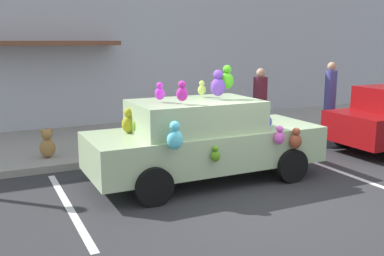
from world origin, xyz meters
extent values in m
plane|color=#2D2D30|center=(0.00, 0.00, 0.00)|extent=(60.00, 60.00, 0.00)
cube|color=gray|center=(0.00, 5.00, 0.07)|extent=(24.00, 4.00, 0.15)
cube|color=#B2B7C1|center=(0.00, 7.15, 3.20)|extent=(24.00, 0.30, 6.40)
cube|color=brown|center=(-2.27, 6.60, 2.55)|extent=(3.60, 1.10, 0.12)
cube|color=silver|center=(2.37, 1.00, 0.00)|extent=(0.12, 3.60, 0.01)
cube|color=silver|center=(-2.97, 1.00, 0.00)|extent=(0.12, 3.60, 0.01)
cube|color=#ABC694|center=(-0.32, 1.29, 0.64)|extent=(4.45, 1.65, 0.68)
cube|color=#ABC694|center=(-0.54, 1.29, 1.26)|extent=(2.31, 1.45, 0.56)
cylinder|color=black|center=(1.06, 2.11, 0.32)|extent=(0.64, 0.22, 0.64)
cylinder|color=black|center=(1.06, 0.46, 0.32)|extent=(0.64, 0.22, 0.64)
cylinder|color=black|center=(-1.70, 2.11, 0.32)|extent=(0.64, 0.22, 0.64)
cylinder|color=black|center=(-1.70, 0.46, 0.32)|extent=(0.64, 0.22, 0.64)
ellipsoid|color=brown|center=(1.07, 0.37, 0.80)|extent=(0.23, 0.19, 0.27)
sphere|color=brown|center=(1.07, 0.37, 0.99)|extent=(0.15, 0.15, 0.15)
ellipsoid|color=#E556C8|center=(0.70, 0.38, 0.90)|extent=(0.20, 0.16, 0.23)
sphere|color=#E556C8|center=(0.70, 0.38, 1.06)|extent=(0.13, 0.13, 0.13)
ellipsoid|color=#CFDE30|center=(1.17, 1.81, 1.09)|extent=(0.18, 0.15, 0.21)
sphere|color=#CFDE30|center=(1.17, 1.81, 1.23)|extent=(0.11, 0.11, 0.11)
ellipsoid|color=#E77643|center=(0.53, 1.67, 1.08)|extent=(0.15, 0.13, 0.18)
sphere|color=#E77643|center=(0.53, 1.67, 1.20)|extent=(0.10, 0.10, 0.10)
ellipsoid|color=#4C61CE|center=(0.75, 0.86, 1.11)|extent=(0.21, 0.17, 0.25)
sphere|color=#4C61CE|center=(0.75, 0.86, 1.28)|extent=(0.13, 0.13, 0.13)
ellipsoid|color=purple|center=(-0.12, 1.20, 1.78)|extent=(0.28, 0.23, 0.33)
sphere|color=purple|center=(-0.12, 1.20, 2.01)|extent=(0.18, 0.18, 0.18)
ellipsoid|color=#A72076|center=(-1.66, 1.86, 1.09)|extent=(0.17, 0.14, 0.20)
sphere|color=#A72076|center=(-1.66, 1.86, 1.22)|extent=(0.11, 0.11, 0.11)
ellipsoid|color=#A49F1F|center=(-1.72, 1.60, 1.14)|extent=(0.26, 0.22, 0.31)
sphere|color=#A49F1F|center=(-1.72, 1.60, 1.35)|extent=(0.17, 0.17, 0.17)
ellipsoid|color=#765CDE|center=(0.82, 1.63, 1.14)|extent=(0.26, 0.21, 0.31)
sphere|color=#765CDE|center=(0.82, 1.63, 1.35)|extent=(0.16, 0.16, 0.16)
ellipsoid|color=#569A19|center=(-0.60, 0.40, 0.71)|extent=(0.16, 0.13, 0.19)
sphere|color=#569A19|center=(-0.60, 0.40, 0.83)|extent=(0.10, 0.10, 0.10)
ellipsoid|color=#D118C3|center=(-1.56, 1.11, 1.11)|extent=(0.21, 0.17, 0.25)
sphere|color=#D118C3|center=(-1.56, 1.11, 1.28)|extent=(0.14, 0.14, 0.14)
ellipsoid|color=#4BC51F|center=(0.08, 1.22, 1.89)|extent=(0.26, 0.21, 0.30)
sphere|color=#4BC51F|center=(0.08, 1.22, 2.10)|extent=(0.16, 0.16, 0.16)
ellipsoid|color=#5BDCF1|center=(-1.37, 0.35, 1.08)|extent=(0.27, 0.22, 0.32)
sphere|color=#5BDCF1|center=(-1.37, 0.35, 1.29)|extent=(0.17, 0.17, 0.17)
ellipsoid|color=#558E16|center=(-1.59, 1.37, 1.14)|extent=(0.27, 0.22, 0.32)
sphere|color=#558E16|center=(-1.59, 1.37, 1.37)|extent=(0.17, 0.17, 0.17)
ellipsoid|color=#C126A1|center=(-0.98, 0.91, 1.72)|extent=(0.20, 0.17, 0.24)
sphere|color=#C126A1|center=(-0.98, 0.91, 1.89)|extent=(0.13, 0.13, 0.13)
ellipsoid|color=#D3F263|center=(-0.23, 1.63, 1.69)|extent=(0.16, 0.13, 0.19)
sphere|color=#D3F263|center=(-0.23, 1.63, 1.82)|extent=(0.10, 0.10, 0.10)
ellipsoid|color=#E032EC|center=(-1.23, 1.32, 1.70)|extent=(0.18, 0.15, 0.21)
sphere|color=#E032EC|center=(-1.23, 1.32, 1.85)|extent=(0.12, 0.12, 0.12)
ellipsoid|color=#1B49A7|center=(0.86, 1.74, 1.12)|extent=(0.23, 0.19, 0.28)
sphere|color=#1B49A7|center=(0.86, 1.74, 1.31)|extent=(0.15, 0.15, 0.15)
ellipsoid|color=#EA1CE0|center=(-1.25, 1.34, 1.14)|extent=(0.27, 0.22, 0.31)
sphere|color=#EA1CE0|center=(-1.25, 1.34, 1.36)|extent=(0.17, 0.17, 0.17)
cylinder|color=black|center=(4.04, 2.11, 0.32)|extent=(0.64, 0.22, 0.64)
ellipsoid|color=#9E723D|center=(-2.89, 3.70, 0.36)|extent=(0.33, 0.28, 0.41)
sphere|color=#9E723D|center=(-2.89, 3.70, 0.65)|extent=(0.23, 0.23, 0.23)
sphere|color=#9E723D|center=(-2.97, 3.70, 0.73)|extent=(0.10, 0.10, 0.10)
sphere|color=#9E723D|center=(-2.80, 3.70, 0.73)|extent=(0.10, 0.10, 0.10)
cylinder|color=maroon|center=(2.38, 3.45, 0.93)|extent=(0.36, 0.36, 1.55)
sphere|color=tan|center=(2.38, 3.45, 1.82)|extent=(0.23, 0.23, 0.23)
cylinder|color=#4C4FA1|center=(4.69, 3.41, 0.98)|extent=(0.32, 0.32, 1.65)
sphere|color=tan|center=(4.69, 3.41, 1.92)|extent=(0.24, 0.24, 0.24)
camera|label=1|loc=(-4.11, -5.95, 2.64)|focal=41.44mm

